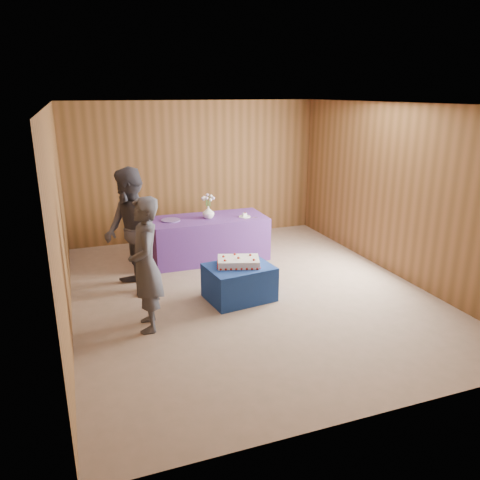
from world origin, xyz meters
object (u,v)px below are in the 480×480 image
guest_left (146,265)px  guest_right (131,232)px  cake_table (239,282)px  serving_table (209,238)px  vase (208,212)px  sheet_cake (238,262)px

guest_left → guest_right: bearing=-174.7°
cake_table → guest_right: (-1.37, 0.79, 0.67)m
cake_table → serving_table: size_ratio=0.45×
vase → guest_left: 2.61m
sheet_cake → vase: size_ratio=3.28×
vase → guest_right: (-1.44, -0.97, 0.07)m
serving_table → vase: vase is taller
serving_table → cake_table: bearing=-92.1°
sheet_cake → vase: (0.07, 1.73, 0.30)m
sheet_cake → guest_right: (-1.37, 0.76, 0.37)m
serving_table → vase: 0.48m
guest_left → guest_right: size_ratio=0.91×
serving_table → sheet_cake: (-0.07, -1.76, 0.18)m
cake_table → guest_right: size_ratio=0.49×
serving_table → guest_left: (-1.44, -2.22, 0.47)m
serving_table → guest_left: 2.68m
sheet_cake → guest_right: size_ratio=0.38×
guest_right → vase: bearing=110.2°
sheet_cake → guest_left: size_ratio=0.41×
cake_table → serving_table: bearing=80.1°
cake_table → guest_left: 1.55m
serving_table → guest_right: (-1.45, -1.00, 0.55)m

